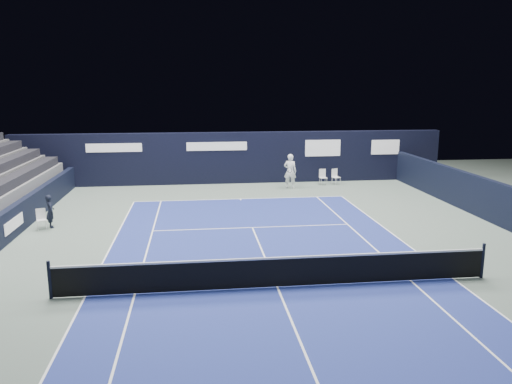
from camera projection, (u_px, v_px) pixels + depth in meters
ground at (268, 264)px, 16.62m from camera, size 48.00×48.00×0.00m
court_surface at (277, 287)px, 14.68m from camera, size 10.97×23.77×0.01m
enclosure_wall_right at (494, 202)px, 21.58m from camera, size 0.30×22.00×1.80m
folding_chair_back_a at (323, 174)px, 30.01m from camera, size 0.44×0.47×0.94m
folding_chair_back_b at (335, 175)px, 30.12m from camera, size 0.53×0.52×0.94m
line_judge_chair at (41, 218)px, 20.63m from camera, size 0.47×0.47×0.86m
line_judge at (50, 211)px, 20.79m from camera, size 0.51×0.60×1.40m
court_markings at (277, 287)px, 14.68m from camera, size 11.03×23.83×0.00m
tennis_net at (277, 271)px, 14.58m from camera, size 12.90×0.10×1.10m
back_sponsor_wall at (233, 158)px, 30.38m from camera, size 26.00×0.63×3.10m
side_barrier_left at (9, 224)px, 19.22m from camera, size 0.33×22.00×1.20m
tennis_player at (290, 171)px, 28.86m from camera, size 0.85×0.97×2.00m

